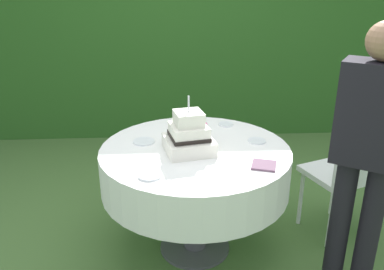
{
  "coord_description": "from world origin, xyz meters",
  "views": [
    {
      "loc": [
        -0.16,
        -2.34,
        1.8
      ],
      "look_at": [
        -0.02,
        -0.02,
        0.87
      ],
      "focal_mm": 37.75,
      "sensor_mm": 36.0,
      "label": 1
    }
  ],
  "objects_px": {
    "wedding_cake": "(189,136)",
    "serving_plate_near": "(257,141)",
    "serving_plate_left": "(150,176)",
    "garden_chair": "(346,170)",
    "standing_person": "(368,150)",
    "serving_plate_right": "(144,141)",
    "serving_plate_far": "(226,124)",
    "napkin_stack": "(264,165)",
    "cake_table": "(195,169)"
  },
  "relations": [
    {
      "from": "serving_plate_left",
      "to": "serving_plate_right",
      "type": "distance_m",
      "value": 0.49
    },
    {
      "from": "serving_plate_far",
      "to": "serving_plate_left",
      "type": "relative_size",
      "value": 0.82
    },
    {
      "from": "wedding_cake",
      "to": "serving_plate_left",
      "type": "xyz_separation_m",
      "value": [
        -0.24,
        -0.34,
        -0.09
      ]
    },
    {
      "from": "garden_chair",
      "to": "serving_plate_right",
      "type": "bearing_deg",
      "value": 178.63
    },
    {
      "from": "serving_plate_far",
      "to": "napkin_stack",
      "type": "height_order",
      "value": "same"
    },
    {
      "from": "wedding_cake",
      "to": "serving_plate_far",
      "type": "height_order",
      "value": "wedding_cake"
    },
    {
      "from": "wedding_cake",
      "to": "serving_plate_far",
      "type": "distance_m",
      "value": 0.54
    },
    {
      "from": "serving_plate_right",
      "to": "standing_person",
      "type": "bearing_deg",
      "value": -24.53
    },
    {
      "from": "wedding_cake",
      "to": "cake_table",
      "type": "bearing_deg",
      "value": 39.68
    },
    {
      "from": "serving_plate_near",
      "to": "serving_plate_right",
      "type": "bearing_deg",
      "value": 177.28
    },
    {
      "from": "serving_plate_right",
      "to": "standing_person",
      "type": "height_order",
      "value": "standing_person"
    },
    {
      "from": "napkin_stack",
      "to": "garden_chair",
      "type": "relative_size",
      "value": 0.15
    },
    {
      "from": "napkin_stack",
      "to": "wedding_cake",
      "type": "bearing_deg",
      "value": 149.32
    },
    {
      "from": "serving_plate_left",
      "to": "garden_chair",
      "type": "height_order",
      "value": "garden_chair"
    },
    {
      "from": "wedding_cake",
      "to": "serving_plate_near",
      "type": "height_order",
      "value": "wedding_cake"
    },
    {
      "from": "napkin_stack",
      "to": "standing_person",
      "type": "bearing_deg",
      "value": -17.37
    },
    {
      "from": "serving_plate_far",
      "to": "serving_plate_right",
      "type": "height_order",
      "value": "same"
    },
    {
      "from": "wedding_cake",
      "to": "garden_chair",
      "type": "distance_m",
      "value": 1.15
    },
    {
      "from": "garden_chair",
      "to": "cake_table",
      "type": "bearing_deg",
      "value": -175.34
    },
    {
      "from": "wedding_cake",
      "to": "serving_plate_right",
      "type": "xyz_separation_m",
      "value": [
        -0.29,
        0.15,
        -0.09
      ]
    },
    {
      "from": "cake_table",
      "to": "serving_plate_right",
      "type": "height_order",
      "value": "serving_plate_right"
    },
    {
      "from": "serving_plate_far",
      "to": "garden_chair",
      "type": "xyz_separation_m",
      "value": [
        0.8,
        -0.32,
        -0.23
      ]
    },
    {
      "from": "serving_plate_near",
      "to": "garden_chair",
      "type": "xyz_separation_m",
      "value": [
        0.64,
        0.0,
        -0.23
      ]
    },
    {
      "from": "wedding_cake",
      "to": "serving_plate_near",
      "type": "xyz_separation_m",
      "value": [
        0.45,
        0.11,
        -0.09
      ]
    },
    {
      "from": "serving_plate_left",
      "to": "serving_plate_right",
      "type": "relative_size",
      "value": 0.91
    },
    {
      "from": "serving_plate_near",
      "to": "serving_plate_right",
      "type": "height_order",
      "value": "same"
    },
    {
      "from": "cake_table",
      "to": "standing_person",
      "type": "height_order",
      "value": "standing_person"
    },
    {
      "from": "serving_plate_left",
      "to": "standing_person",
      "type": "distance_m",
      "value": 1.18
    },
    {
      "from": "serving_plate_near",
      "to": "standing_person",
      "type": "relative_size",
      "value": 0.07
    },
    {
      "from": "wedding_cake",
      "to": "standing_person",
      "type": "xyz_separation_m",
      "value": [
        0.93,
        -0.41,
        0.06
      ]
    },
    {
      "from": "wedding_cake",
      "to": "serving_plate_left",
      "type": "bearing_deg",
      "value": -125.18
    },
    {
      "from": "serving_plate_far",
      "to": "cake_table",
      "type": "bearing_deg",
      "value": -121.85
    },
    {
      "from": "serving_plate_near",
      "to": "serving_plate_far",
      "type": "bearing_deg",
      "value": 116.31
    },
    {
      "from": "serving_plate_left",
      "to": "garden_chair",
      "type": "xyz_separation_m",
      "value": [
        1.33,
        0.45,
        -0.23
      ]
    },
    {
      "from": "cake_table",
      "to": "napkin_stack",
      "type": "height_order",
      "value": "napkin_stack"
    },
    {
      "from": "serving_plate_left",
      "to": "serving_plate_far",
      "type": "bearing_deg",
      "value": 55.75
    },
    {
      "from": "cake_table",
      "to": "serving_plate_far",
      "type": "relative_size",
      "value": 11.45
    },
    {
      "from": "cake_table",
      "to": "garden_chair",
      "type": "bearing_deg",
      "value": 4.66
    },
    {
      "from": "cake_table",
      "to": "serving_plate_left",
      "type": "height_order",
      "value": "serving_plate_left"
    },
    {
      "from": "serving_plate_left",
      "to": "garden_chair",
      "type": "bearing_deg",
      "value": 18.8
    },
    {
      "from": "serving_plate_left",
      "to": "napkin_stack",
      "type": "xyz_separation_m",
      "value": [
        0.65,
        0.09,
        0.0
      ]
    },
    {
      "from": "wedding_cake",
      "to": "garden_chair",
      "type": "bearing_deg",
      "value": 6.12
    },
    {
      "from": "cake_table",
      "to": "serving_plate_right",
      "type": "bearing_deg",
      "value": 160.18
    },
    {
      "from": "serving_plate_right",
      "to": "serving_plate_left",
      "type": "bearing_deg",
      "value": -83.34
    },
    {
      "from": "cake_table",
      "to": "serving_plate_left",
      "type": "xyz_separation_m",
      "value": [
        -0.27,
        -0.37,
        0.15
      ]
    },
    {
      "from": "napkin_stack",
      "to": "garden_chair",
      "type": "height_order",
      "value": "garden_chair"
    },
    {
      "from": "cake_table",
      "to": "serving_plate_left",
      "type": "relative_size",
      "value": 9.37
    },
    {
      "from": "garden_chair",
      "to": "napkin_stack",
      "type": "bearing_deg",
      "value": -151.63
    },
    {
      "from": "serving_plate_left",
      "to": "garden_chair",
      "type": "distance_m",
      "value": 1.42
    },
    {
      "from": "cake_table",
      "to": "serving_plate_near",
      "type": "distance_m",
      "value": 0.45
    }
  ]
}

